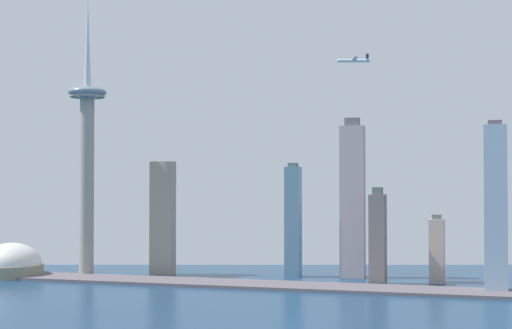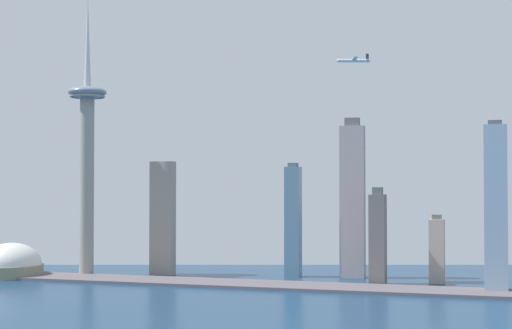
% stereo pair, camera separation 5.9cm
% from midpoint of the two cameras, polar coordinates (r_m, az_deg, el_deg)
% --- Properties ---
extents(waterfront_pier, '(953.50, 59.00, 3.03)m').
position_cam_midpoint_polar(waterfront_pier, '(792.17, 2.03, -9.02)').
color(waterfront_pier, '#615A61').
rests_on(waterfront_pier, ground).
extents(observation_tower, '(44.49, 44.49, 325.38)m').
position_cam_midpoint_polar(observation_tower, '(907.24, -12.51, 1.59)').
color(observation_tower, gray).
rests_on(observation_tower, ground).
extents(stadium_dome, '(72.14, 72.14, 50.06)m').
position_cam_midpoint_polar(stadium_dome, '(919.71, -17.83, -7.24)').
color(stadium_dome, gray).
rests_on(stadium_dome, ground).
extents(skyscraper_0, '(16.43, 24.57, 102.32)m').
position_cam_midpoint_polar(skyscraper_0, '(816.10, 9.08, -5.45)').
color(skyscraper_0, slate).
rests_on(skyscraper_0, ground).
extents(skyscraper_1, '(21.87, 22.93, 167.80)m').
position_cam_midpoint_polar(skyscraper_1, '(780.96, 17.46, -3.10)').
color(skyscraper_1, '#90AAC1').
rests_on(skyscraper_1, ground).
extents(skyscraper_2, '(15.93, 24.23, 72.94)m').
position_cam_midpoint_polar(skyscraper_2, '(846.67, 13.36, -6.23)').
color(skyscraper_2, '#C1A796').
rests_on(skyscraper_2, ground).
extents(skyscraper_3, '(27.59, 14.30, 180.84)m').
position_cam_midpoint_polar(skyscraper_3, '(870.11, 7.22, -2.66)').
color(skyscraper_3, '#A99A9D').
rests_on(skyscraper_3, ground).
extents(skyscraper_4, '(27.06, 15.79, 132.17)m').
position_cam_midpoint_polar(skyscraper_4, '(901.05, -6.98, -3.98)').
color(skyscraper_4, gray).
rests_on(skyscraper_4, ground).
extents(skyscraper_5, '(17.06, 17.10, 129.84)m').
position_cam_midpoint_polar(skyscraper_5, '(873.82, 2.79, -4.24)').
color(skyscraper_5, slate).
rests_on(skyscraper_5, ground).
extents(channel_buoy_0, '(1.96, 1.96, 1.62)m').
position_cam_midpoint_polar(channel_buoy_0, '(777.18, -18.16, -9.14)').
color(channel_buoy_0, '#E54C19').
rests_on(channel_buoy_0, ground).
extents(airplane, '(30.33, 27.99, 8.15)m').
position_cam_midpoint_polar(airplane, '(728.08, 7.29, 7.72)').
color(airplane, silver).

